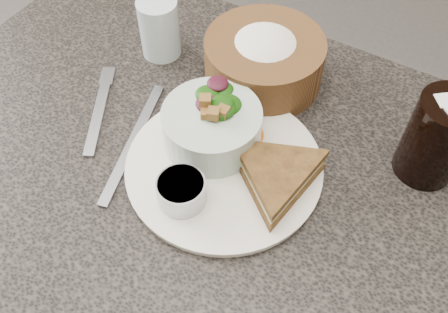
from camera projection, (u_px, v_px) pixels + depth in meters
dining_table at (219, 286)px, 0.99m from camera, size 1.00×0.70×0.75m
dinner_plate at (224, 167)px, 0.69m from camera, size 0.27×0.27×0.01m
sandwich at (277, 176)px, 0.65m from camera, size 0.21×0.21×0.04m
salad_bowl at (212, 121)px, 0.68m from camera, size 0.17×0.17×0.08m
dressing_ramekin at (181, 191)px, 0.64m from camera, size 0.08×0.08×0.04m
orange_wedge at (244, 129)px, 0.71m from camera, size 0.08×0.08×0.03m
fork at (98, 114)px, 0.75m from camera, size 0.09×0.15×0.00m
knife at (133, 141)px, 0.72m from camera, size 0.08×0.22×0.00m
bread_basket at (264, 54)px, 0.76m from camera, size 0.22×0.22×0.10m
cola_glass at (439, 135)px, 0.64m from camera, size 0.11×0.11×0.14m
water_glass at (159, 28)px, 0.80m from camera, size 0.07×0.07×0.10m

